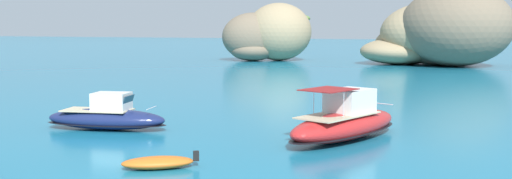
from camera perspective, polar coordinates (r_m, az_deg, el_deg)
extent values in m
ellipsoid|color=#756651|center=(78.01, 18.72, 5.81)|extent=(19.05, 18.81, 10.02)
ellipsoid|color=#9E8966|center=(81.51, 16.51, 5.23)|extent=(18.13, 18.65, 8.16)
ellipsoid|color=#756651|center=(82.79, 17.74, 4.29)|extent=(15.28, 14.75, 5.53)
ellipsoid|color=#756651|center=(79.20, 16.77, 4.55)|extent=(8.00, 8.30, 6.37)
ellipsoid|color=#9E8966|center=(81.54, 14.94, 4.25)|extent=(11.11, 9.67, 5.22)
ellipsoid|color=#9E8966|center=(80.16, 13.47, 3.61)|extent=(13.21, 13.04, 3.42)
ellipsoid|color=#9E8966|center=(85.92, 2.21, 5.58)|extent=(12.58, 12.47, 8.34)
ellipsoid|color=#756651|center=(85.58, -0.29, 5.12)|extent=(11.34, 10.66, 6.94)
ellipsoid|color=#756651|center=(85.25, -0.33, 3.84)|extent=(9.31, 9.32, 3.14)
ellipsoid|color=olive|center=(87.18, 2.73, 6.86)|extent=(7.68, 6.99, 1.69)
ellipsoid|color=navy|center=(30.35, -14.25, -2.78)|extent=(6.34, 2.83, 1.04)
ellipsoid|color=black|center=(30.39, -14.24, -3.22)|extent=(6.47, 2.89, 0.12)
cube|color=#C6B793|center=(30.48, -15.06, -1.92)|extent=(3.58, 2.10, 0.06)
cube|color=silver|center=(30.10, -13.77, -1.11)|extent=(1.90, 1.55, 0.86)
cube|color=#2D4756|center=(29.74, -12.23, -0.99)|extent=(0.40, 1.21, 0.46)
cylinder|color=silver|center=(29.34, -10.05, -1.76)|extent=(0.25, 1.27, 0.04)
ellipsoid|color=red|center=(27.17, 8.56, -3.45)|extent=(4.88, 7.83, 1.28)
ellipsoid|color=black|center=(27.22, 8.55, -4.04)|extent=(4.98, 7.99, 0.15)
cube|color=#C6B793|center=(26.62, 7.91, -2.45)|extent=(3.32, 4.56, 0.06)
cube|color=silver|center=(27.32, 9.03, -1.06)|extent=(2.25, 2.54, 1.05)
cube|color=#2D4756|center=(28.21, 10.22, -0.64)|extent=(1.46, 0.77, 0.56)
cylinder|color=silver|center=(29.54, 11.72, -1.31)|extent=(1.48, 0.62, 0.04)
cube|color=maroon|center=(25.85, 7.02, 0.00)|extent=(2.47, 2.75, 0.04)
cylinder|color=silver|center=(26.38, 5.59, -1.18)|extent=(0.03, 0.03, 1.20)
cylinder|color=silver|center=(25.48, 8.46, -1.48)|extent=(0.03, 0.03, 1.20)
ellipsoid|color=orange|center=(21.86, -9.47, -6.96)|extent=(2.79, 2.32, 0.44)
cube|color=#9E998E|center=(21.85, -9.47, -6.81)|extent=(1.86, 1.48, 0.06)
cube|color=black|center=(21.92, -5.80, -6.39)|extent=(0.28, 0.28, 0.36)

